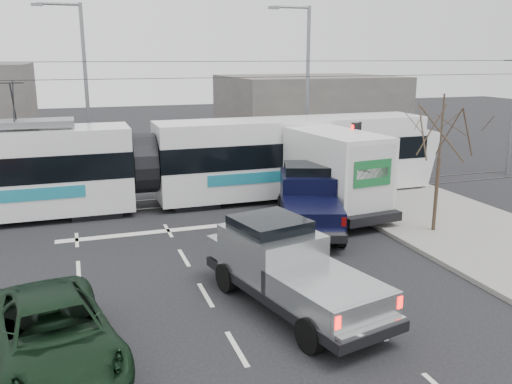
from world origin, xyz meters
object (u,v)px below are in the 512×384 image
object	(u,v)px
street_lamp_near	(304,81)
silver_pickup	(286,265)
traffic_signal	(357,146)
tram	(142,165)
green_car	(54,334)
street_lamp_far	(82,82)
navy_pickup	(308,199)
bare_tree	(441,132)
box_truck	(328,172)

from	to	relation	value
street_lamp_near	silver_pickup	distance (m)	17.26
traffic_signal	tram	size ratio (longest dim) A/B	0.14
traffic_signal	green_car	size ratio (longest dim) A/B	0.70
traffic_signal	street_lamp_far	xyz separation A→B (m)	(-10.66, 9.50, 2.37)
traffic_signal	navy_pickup	xyz separation A→B (m)	(-3.02, -1.88, -1.58)
bare_tree	green_car	world-z (taller)	bare_tree
bare_tree	tram	distance (m)	12.11
street_lamp_near	green_car	world-z (taller)	street_lamp_near
street_lamp_near	navy_pickup	world-z (taller)	street_lamp_near
street_lamp_near	tram	xyz separation A→B (m)	(-9.46, -4.56, -3.19)
street_lamp_far	green_car	world-z (taller)	street_lamp_far
tram	box_truck	size ratio (longest dim) A/B	3.71
street_lamp_near	silver_pickup	bearing A→B (deg)	-115.09
silver_pickup	green_car	bearing A→B (deg)	178.12
tram	box_truck	bearing A→B (deg)	-22.53
green_car	tram	bearing A→B (deg)	63.56
street_lamp_far	navy_pickup	size ratio (longest dim) A/B	1.51
traffic_signal	navy_pickup	world-z (taller)	traffic_signal
bare_tree	street_lamp_far	world-z (taller)	street_lamp_far
traffic_signal	box_truck	size ratio (longest dim) A/B	0.50
navy_pickup	street_lamp_near	bearing A→B (deg)	86.71
box_truck	green_car	bearing A→B (deg)	-147.23
street_lamp_near	navy_pickup	bearing A→B (deg)	-112.38
traffic_signal	navy_pickup	distance (m)	3.89
green_car	street_lamp_near	bearing A→B (deg)	41.47
navy_pickup	street_lamp_far	bearing A→B (deg)	142.94
traffic_signal	tram	world-z (taller)	tram
box_truck	green_car	distance (m)	13.88
street_lamp_near	green_car	bearing A→B (deg)	-128.16
street_lamp_near	green_car	distance (m)	21.27
tram	traffic_signal	bearing A→B (deg)	-19.00
tram	navy_pickup	size ratio (longest dim) A/B	4.47
street_lamp_near	street_lamp_far	xyz separation A→B (m)	(-11.50, 2.00, 0.00)
street_lamp_far	green_car	size ratio (longest dim) A/B	1.75
street_lamp_near	box_truck	size ratio (longest dim) A/B	1.26
street_lamp_far	box_truck	size ratio (longest dim) A/B	1.26
box_truck	street_lamp_far	bearing A→B (deg)	127.63
bare_tree	tram	bearing A→B (deg)	144.54
traffic_signal	street_lamp_near	bearing A→B (deg)	83.59
street_lamp_far	tram	size ratio (longest dim) A/B	0.34
traffic_signal	street_lamp_far	world-z (taller)	street_lamp_far
traffic_signal	street_lamp_near	size ratio (longest dim) A/B	0.40
bare_tree	navy_pickup	size ratio (longest dim) A/B	0.84
box_truck	navy_pickup	size ratio (longest dim) A/B	1.20
traffic_signal	silver_pickup	bearing A→B (deg)	-129.19
bare_tree	street_lamp_far	size ratio (longest dim) A/B	0.56
street_lamp_near	tram	world-z (taller)	street_lamp_near
green_car	silver_pickup	bearing A→B (deg)	1.07
silver_pickup	green_car	world-z (taller)	silver_pickup
bare_tree	street_lamp_far	distance (m)	17.97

